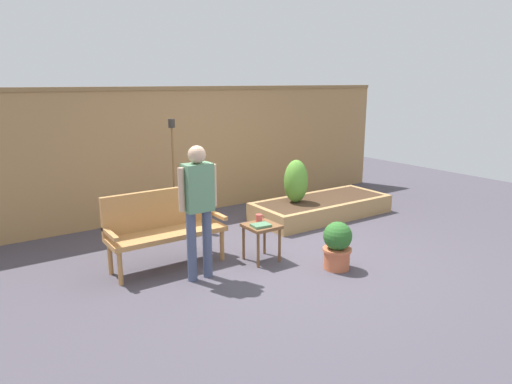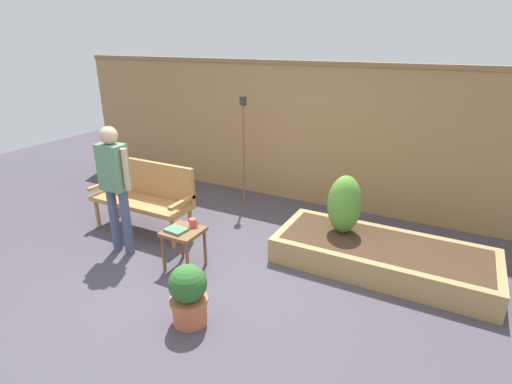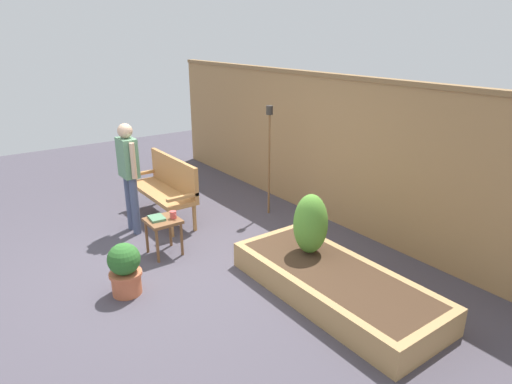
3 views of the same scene
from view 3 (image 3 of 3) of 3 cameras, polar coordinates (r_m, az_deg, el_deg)
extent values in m
plane|color=#47424C|center=(5.61, -10.60, -9.23)|extent=(14.00, 14.00, 0.00)
cube|color=#A37A4C|center=(6.65, 9.42, 5.22)|extent=(8.40, 0.10, 2.10)
cube|color=olive|center=(6.47, 9.97, 14.52)|extent=(8.40, 0.14, 0.06)
cylinder|color=#B77F47|center=(6.42, -7.90, -3.27)|extent=(0.06, 0.06, 0.40)
cylinder|color=#B77F47|center=(6.27, -10.80, -4.00)|extent=(0.06, 0.06, 0.40)
cylinder|color=#B77F47|center=(7.53, -12.70, -0.03)|extent=(0.06, 0.06, 0.40)
cylinder|color=#B77F47|center=(7.41, -15.24, -0.59)|extent=(0.06, 0.06, 0.40)
cube|color=#B77F47|center=(6.82, -11.97, -0.04)|extent=(1.44, 0.48, 0.06)
cube|color=#B77F47|center=(6.82, -10.53, 2.45)|extent=(1.44, 0.06, 0.48)
cube|color=#B77F47|center=(7.39, -14.28, 2.38)|extent=(0.06, 0.48, 0.04)
cube|color=#B77F47|center=(6.18, -9.39, -0.65)|extent=(0.06, 0.48, 0.04)
cylinder|color=brown|center=(5.74, -9.52, -6.02)|extent=(0.04, 0.04, 0.44)
cylinder|color=brown|center=(5.62, -12.53, -6.82)|extent=(0.04, 0.04, 0.44)
cylinder|color=brown|center=(6.01, -10.95, -4.88)|extent=(0.04, 0.04, 0.44)
cylinder|color=brown|center=(5.90, -13.85, -5.61)|extent=(0.04, 0.04, 0.44)
cube|color=brown|center=(5.72, -11.88, -3.64)|extent=(0.40, 0.40, 0.04)
cylinder|color=#CC4C47|center=(5.70, -10.60, -2.89)|extent=(0.08, 0.08, 0.10)
torus|color=#CC4C47|center=(5.66, -10.39, -3.04)|extent=(0.07, 0.01, 0.07)
cube|color=#4C7A56|center=(5.72, -12.62, -3.28)|extent=(0.24, 0.20, 0.03)
cylinder|color=#C66642|center=(5.13, -16.27, -11.28)|extent=(0.31, 0.31, 0.23)
cylinder|color=#C66642|center=(5.06, -16.41, -10.01)|extent=(0.35, 0.35, 0.04)
sphere|color=#2D6628|center=(4.98, -16.60, -8.25)|extent=(0.35, 0.35, 0.35)
cube|color=#AD8451|center=(4.66, 5.98, -13.39)|extent=(2.40, 0.09, 0.30)
cube|color=#AD8451|center=(5.23, 13.56, -9.88)|extent=(2.40, 0.09, 0.30)
cube|color=#AD8451|center=(5.68, 1.64, -6.80)|extent=(0.09, 0.82, 0.30)
cube|color=#AD8451|center=(4.37, 21.38, -17.38)|extent=(0.09, 0.82, 0.30)
cube|color=#422D1E|center=(4.93, 10.01, -11.56)|extent=(2.22, 0.82, 0.30)
cylinder|color=brown|center=(5.21, 6.87, -7.34)|extent=(0.04, 0.04, 0.06)
ellipsoid|color=#569333|center=(5.07, 7.01, -4.08)|extent=(0.39, 0.39, 0.71)
cylinder|color=brown|center=(6.79, 1.68, 3.41)|extent=(0.03, 0.03, 1.56)
cylinder|color=#332D28|center=(6.60, 1.75, 10.46)|extent=(0.10, 0.10, 0.13)
cylinder|color=#475170|center=(6.41, -15.27, -1.79)|extent=(0.11, 0.11, 0.82)
cylinder|color=#475170|center=(6.59, -15.90, -1.27)|extent=(0.11, 0.11, 0.82)
cube|color=#5B8966|center=(6.29, -16.15, 4.25)|extent=(0.32, 0.20, 0.54)
cylinder|color=tan|center=(6.11, -15.49, 3.87)|extent=(0.07, 0.07, 0.49)
cylinder|color=tan|center=(6.48, -16.78, 4.62)|extent=(0.07, 0.07, 0.49)
sphere|color=tan|center=(6.21, -16.48, 7.54)|extent=(0.20, 0.20, 0.20)
camera|label=1|loc=(8.39, -53.79, 8.81)|focal=32.14mm
camera|label=2|loc=(2.53, -60.20, 4.80)|focal=27.79mm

